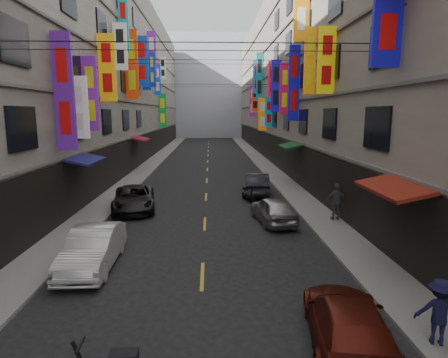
{
  "coord_description": "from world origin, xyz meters",
  "views": [
    {
      "loc": [
        0.3,
        6.2,
        5.4
      ],
      "look_at": [
        0.6,
        14.42,
        3.94
      ],
      "focal_mm": 30.0,
      "sensor_mm": 36.0,
      "label": 1
    }
  ],
  "objects": [
    {
      "name": "building_row_left",
      "position": [
        -11.99,
        42.0,
        9.49
      ],
      "size": [
        10.14,
        90.0,
        19.0
      ],
      "color": "gray",
      "rests_on": "ground"
    },
    {
      "name": "car_right_near",
      "position": [
        3.43,
        13.94,
        0.63
      ],
      "size": [
        2.46,
        4.58,
        1.26
      ],
      "primitive_type": "imported",
      "rotation": [
        0.0,
        0.0,
        2.98
      ],
      "color": "#5E1910",
      "rests_on": "ground"
    },
    {
      "name": "pedestrian_rnear",
      "position": [
        5.52,
        13.92,
        0.9
      ],
      "size": [
        1.14,
        0.88,
        1.56
      ],
      "primitive_type": "imported",
      "rotation": [
        0.0,
        0.0,
        2.73
      ],
      "color": "black",
      "rests_on": "sidewalk_right"
    },
    {
      "name": "car_left_far",
      "position": [
        -4.0,
        26.8,
        0.67
      ],
      "size": [
        2.97,
        5.11,
        1.34
      ],
      "primitive_type": "imported",
      "rotation": [
        0.0,
        0.0,
        0.16
      ],
      "color": "black",
      "rests_on": "ground"
    },
    {
      "name": "lane_markings",
      "position": [
        0.0,
        39.0,
        0.0
      ],
      "size": [
        0.12,
        80.2,
        0.01
      ],
      "color": "gold",
      "rests_on": "ground"
    },
    {
      "name": "haze_block",
      "position": [
        0.0,
        92.0,
        11.0
      ],
      "size": [
        18.0,
        8.0,
        22.0
      ],
      "primitive_type": "cube",
      "color": "#A7ADBA",
      "rests_on": "ground"
    },
    {
      "name": "shop_signage",
      "position": [
        -0.22,
        35.02,
        9.08
      ],
      "size": [
        14.0,
        55.0,
        11.79
      ],
      "color": "#1B0EA4",
      "rests_on": "ground"
    },
    {
      "name": "building_row_right",
      "position": [
        11.99,
        42.0,
        9.49
      ],
      "size": [
        10.14,
        90.0,
        19.0
      ],
      "color": "gray",
      "rests_on": "ground"
    },
    {
      "name": "pedestrian_rfar",
      "position": [
        6.57,
        24.08,
        1.05
      ],
      "size": [
        1.09,
        0.63,
        1.85
      ],
      "primitive_type": "imported",
      "rotation": [
        0.0,
        0.0,
        3.15
      ],
      "color": "#525254",
      "rests_on": "sidewalk_right"
    },
    {
      "name": "sidewalk_left",
      "position": [
        -6.0,
        42.0,
        0.06
      ],
      "size": [
        2.0,
        90.0,
        0.12
      ],
      "primitive_type": "cube",
      "color": "slate",
      "rests_on": "ground"
    },
    {
      "name": "sidewalk_right",
      "position": [
        6.0,
        42.0,
        0.06
      ],
      "size": [
        2.0,
        90.0,
        0.12
      ],
      "primitive_type": "cube",
      "color": "slate",
      "rests_on": "ground"
    },
    {
      "name": "car_right_far",
      "position": [
        3.4,
        30.71,
        0.72
      ],
      "size": [
        1.95,
        4.51,
        1.44
      ],
      "primitive_type": "imported",
      "rotation": [
        0.0,
        0.0,
        3.04
      ],
      "color": "#24232A",
      "rests_on": "ground"
    },
    {
      "name": "car_left_mid",
      "position": [
        -3.86,
        18.87,
        0.71
      ],
      "size": [
        1.6,
        4.34,
        1.42
      ],
      "primitive_type": "imported",
      "rotation": [
        0.0,
        0.0,
        0.02
      ],
      "color": "silver",
      "rests_on": "ground"
    },
    {
      "name": "overhead_cables",
      "position": [
        0.0,
        30.0,
        8.8
      ],
      "size": [
        14.0,
        38.04,
        1.24
      ],
      "color": "black",
      "rests_on": "ground"
    },
    {
      "name": "car_right_mid",
      "position": [
        3.4,
        24.1,
        0.66
      ],
      "size": [
        2.1,
        4.07,
        1.32
      ],
      "primitive_type": "imported",
      "rotation": [
        0.0,
        0.0,
        3.28
      ],
      "color": "#A4A4A9",
      "rests_on": "ground"
    },
    {
      "name": "scooter_far_right",
      "position": [
        2.61,
        28.72,
        0.44
      ],
      "size": [
        0.73,
        1.76,
        1.14
      ],
      "rotation": [
        0.0,
        0.0,
        3.43
      ],
      "color": "black",
      "rests_on": "ground"
    },
    {
      "name": "street_awnings",
      "position": [
        -1.26,
        26.0,
        3.0
      ],
      "size": [
        13.99,
        35.2,
        0.41
      ],
      "color": "#134927",
      "rests_on": "ground"
    }
  ]
}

